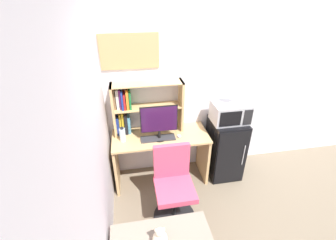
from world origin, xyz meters
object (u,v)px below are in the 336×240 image
object	(u,v)px
monitor	(159,121)
teddy_bear	(160,237)
wall_corkboard	(130,51)
mini_fridge	(225,148)
desk_chair	(174,189)
hutch_bookshelf	(136,107)
microwave	(230,113)
keyboard	(158,138)
computer_mouse	(179,136)
water_bottle	(123,135)
desk_fan	(235,92)

from	to	relation	value
monitor	teddy_bear	xyz separation A→B (m)	(-0.18, -1.26, -0.49)
teddy_bear	wall_corkboard	size ratio (longest dim) A/B	0.29
monitor	mini_fridge	size ratio (longest dim) A/B	0.52
desk_chair	hutch_bookshelf	bearing A→B (deg)	112.64
microwave	wall_corkboard	bearing A→B (deg)	167.06
teddy_bear	keyboard	bearing A→B (deg)	82.55
computer_mouse	microwave	bearing A→B (deg)	3.93
computer_mouse	water_bottle	world-z (taller)	water_bottle
computer_mouse	microwave	world-z (taller)	microwave
mini_fridge	desk_chair	size ratio (longest dim) A/B	0.94
monitor	desk_fan	world-z (taller)	desk_fan
microwave	wall_corkboard	distance (m)	1.54
computer_mouse	desk_fan	distance (m)	0.94
water_bottle	desk_chair	xyz separation A→B (m)	(0.56, -0.63, -0.44)
wall_corkboard	desk_chair	bearing A→B (deg)	-67.98
keyboard	desk_fan	size ratio (longest dim) A/B	1.60
monitor	microwave	size ratio (longest dim) A/B	0.99
microwave	desk_fan	world-z (taller)	desk_fan
mini_fridge	teddy_bear	bearing A→B (deg)	-131.96
monitor	keyboard	distance (m)	0.26
monitor	desk_fan	size ratio (longest dim) A/B	1.68
keyboard	hutch_bookshelf	bearing A→B (deg)	135.32
desk_fan	wall_corkboard	bearing A→B (deg)	167.08
computer_mouse	teddy_bear	xyz separation A→B (m)	(-0.45, -1.25, -0.23)
water_bottle	desk_fan	size ratio (longest dim) A/B	0.70
computer_mouse	wall_corkboard	xyz separation A→B (m)	(-0.57, 0.34, 1.07)
wall_corkboard	monitor	bearing A→B (deg)	-48.87
water_bottle	desk_fan	world-z (taller)	desk_fan
computer_mouse	water_bottle	distance (m)	0.75
hutch_bookshelf	mini_fridge	world-z (taller)	hutch_bookshelf
keyboard	mini_fridge	distance (m)	1.06
keyboard	microwave	xyz separation A→B (m)	(1.00, 0.05, 0.27)
mini_fridge	desk_fan	xyz separation A→B (m)	(0.03, -0.00, 0.90)
water_bottle	desk_chair	world-z (taller)	same
teddy_bear	computer_mouse	bearing A→B (deg)	70.18
computer_mouse	teddy_bear	size ratio (longest dim) A/B	0.38
computer_mouse	wall_corkboard	world-z (taller)	wall_corkboard
hutch_bookshelf	desk_chair	world-z (taller)	hutch_bookshelf
hutch_bookshelf	water_bottle	world-z (taller)	hutch_bookshelf
computer_mouse	desk_fan	bearing A→B (deg)	3.33
hutch_bookshelf	keyboard	size ratio (longest dim) A/B	2.04
computer_mouse	microwave	xyz separation A→B (m)	(0.72, 0.05, 0.26)
computer_mouse	desk_chair	xyz separation A→B (m)	(-0.19, -0.59, -0.36)
mini_fridge	wall_corkboard	size ratio (longest dim) A/B	1.27
monitor	teddy_bear	size ratio (longest dim) A/B	2.27
teddy_bear	mini_fridge	bearing A→B (deg)	48.04
teddy_bear	desk_fan	bearing A→B (deg)	47.32
microwave	desk_chair	xyz separation A→B (m)	(-0.91, -0.63, -0.63)
microwave	wall_corkboard	size ratio (longest dim) A/B	0.67
hutch_bookshelf	computer_mouse	size ratio (longest dim) A/B	11.55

